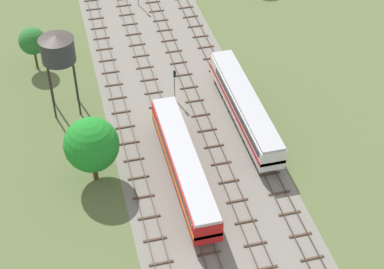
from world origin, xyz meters
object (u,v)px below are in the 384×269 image
diesel_railcar_centre_near (245,106)px  water_tower (57,49)px  diesel_railcar_left_nearest (184,164)px  signal_post_near (175,81)px

diesel_railcar_centre_near → water_tower: size_ratio=1.93×
water_tower → diesel_railcar_left_nearest: bearing=-55.4°
diesel_railcar_centre_near → water_tower: bearing=158.6°
diesel_railcar_left_nearest → water_tower: bearing=124.6°
diesel_railcar_left_nearest → water_tower: (-11.13, 16.16, 6.15)m
diesel_railcar_left_nearest → diesel_railcar_centre_near: 12.44m
water_tower → signal_post_near: size_ratio=2.30×
diesel_railcar_left_nearest → water_tower: water_tower is taller
diesel_railcar_left_nearest → water_tower: 20.56m
water_tower → signal_post_near: (13.49, -1.53, -5.79)m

